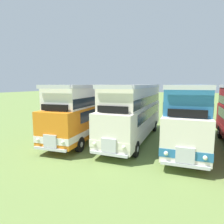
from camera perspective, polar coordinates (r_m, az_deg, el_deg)
bus_first_in_row at (r=17.47m, az=-6.48°, el=0.79°), size 3.19×11.65×4.52m
bus_second_in_row at (r=16.24m, az=6.48°, el=0.23°), size 2.65×10.98×4.52m
bus_third_in_row at (r=15.47m, az=20.64°, el=-0.64°), size 2.79×10.72×4.52m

